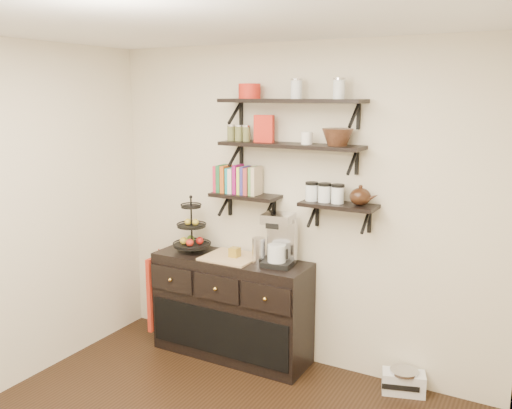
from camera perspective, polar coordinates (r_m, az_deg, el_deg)
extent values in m
cube|color=white|center=(2.99, -10.43, 19.33)|extent=(3.50, 3.50, 0.02)
cube|color=beige|center=(4.56, 4.23, -0.35)|extent=(3.50, 0.02, 2.70)
cube|color=beige|center=(2.49, 24.78, -11.67)|extent=(0.02, 3.50, 2.70)
cube|color=black|center=(4.34, 3.65, 10.85)|extent=(1.20, 0.27, 0.03)
cube|color=black|center=(4.69, -1.57, 9.51)|extent=(0.02, 0.03, 0.20)
cube|color=black|center=(4.26, 10.75, 9.11)|extent=(0.02, 0.03, 0.20)
cube|color=black|center=(4.35, 3.59, 6.24)|extent=(1.20, 0.27, 0.03)
cube|color=black|center=(4.71, -1.54, 5.25)|extent=(0.02, 0.03, 0.20)
cube|color=black|center=(4.28, 10.57, 4.43)|extent=(0.02, 0.03, 0.20)
cube|color=black|center=(4.62, -1.14, 0.92)|extent=(0.60, 0.25, 0.03)
cube|color=black|center=(4.84, -2.74, 0.03)|extent=(0.02, 0.03, 0.20)
cube|color=black|center=(4.63, 1.90, -0.50)|extent=(0.03, 0.03, 0.20)
cube|color=black|center=(4.27, 8.67, -0.09)|extent=(0.60, 0.25, 0.03)
cube|color=black|center=(4.47, 6.47, -1.01)|extent=(0.03, 0.03, 0.20)
cube|color=black|center=(4.33, 11.86, -1.61)|extent=(0.02, 0.03, 0.20)
cube|color=#D12444|center=(4.74, -3.82, 2.58)|extent=(0.02, 0.15, 0.20)
cube|color=#206939|center=(4.72, -3.49, 2.79)|extent=(0.03, 0.15, 0.24)
cube|color=#CF5E1C|center=(4.70, -3.09, 2.57)|extent=(0.04, 0.15, 0.21)
cube|color=teal|center=(4.68, -2.72, 2.78)|extent=(0.03, 0.15, 0.25)
cube|color=beige|center=(4.66, -2.36, 2.57)|extent=(0.03, 0.15, 0.22)
cube|color=#8F1367|center=(4.64, -1.94, 2.78)|extent=(0.04, 0.15, 0.26)
cube|color=#E1F040|center=(4.62, -1.53, 2.56)|extent=(0.03, 0.15, 0.23)
cube|color=navy|center=(4.61, -1.15, 2.34)|extent=(0.03, 0.15, 0.20)
cube|color=#A33C39|center=(4.58, -0.71, 2.55)|extent=(0.04, 0.15, 0.24)
cube|color=#549749|center=(4.57, -0.28, 2.33)|extent=(0.03, 0.15, 0.21)
cube|color=#C2AC8A|center=(4.54, 0.13, 2.54)|extent=(0.03, 0.15, 0.25)
cylinder|color=silver|center=(4.34, 5.88, 1.25)|extent=(0.10, 0.10, 0.13)
cylinder|color=silver|center=(4.30, 7.22, 1.12)|extent=(0.10, 0.10, 0.13)
cylinder|color=silver|center=(4.26, 8.60, 0.99)|extent=(0.10, 0.10, 0.13)
cube|color=black|center=(4.85, -2.59, -10.72)|extent=(1.40, 0.45, 0.90)
cube|color=tan|center=(4.69, -2.65, -5.54)|extent=(0.45, 0.41, 0.02)
sphere|color=gold|center=(4.81, -9.02, -7.84)|extent=(0.04, 0.04, 0.04)
sphere|color=gold|center=(4.56, -4.32, -8.86)|extent=(0.04, 0.04, 0.04)
sphere|color=gold|center=(4.33, 0.93, -9.93)|extent=(0.04, 0.04, 0.04)
cylinder|color=black|center=(4.85, -6.81, -2.15)|extent=(0.02, 0.02, 0.49)
cylinder|color=black|center=(4.90, -6.76, -4.26)|extent=(0.33, 0.33, 0.01)
cylinder|color=black|center=(4.85, -6.81, -2.26)|extent=(0.25, 0.25, 0.02)
cylinder|color=black|center=(4.82, -6.86, -0.23)|extent=(0.18, 0.18, 0.02)
sphere|color=#B21914|center=(4.89, -5.94, -3.81)|extent=(0.07, 0.07, 0.07)
sphere|color=gold|center=(4.87, -7.19, -1.82)|extent=(0.06, 0.06, 0.06)
cube|color=olive|center=(4.66, -2.26, -5.05)|extent=(0.08, 0.08, 0.08)
cube|color=black|center=(4.48, 2.32, -6.20)|extent=(0.26, 0.24, 0.04)
cube|color=silver|center=(4.49, 2.77, -3.69)|extent=(0.25, 0.12, 0.37)
cube|color=silver|center=(4.38, 2.36, -1.45)|extent=(0.26, 0.24, 0.08)
cylinder|color=silver|center=(4.43, 2.20, -5.14)|extent=(0.17, 0.17, 0.14)
cylinder|color=silver|center=(4.51, 0.30, -4.89)|extent=(0.11, 0.11, 0.22)
cube|color=#A12911|center=(5.15, -10.22, -9.02)|extent=(0.04, 0.30, 0.69)
cube|color=silver|center=(4.57, 15.26, -17.65)|extent=(0.36, 0.25, 0.17)
cylinder|color=silver|center=(4.53, 15.33, -16.57)|extent=(0.27, 0.27, 0.02)
cube|color=black|center=(4.50, 14.98, -18.15)|extent=(0.27, 0.09, 0.04)
cube|color=red|center=(4.45, 0.85, 7.99)|extent=(0.17, 0.09, 0.22)
cylinder|color=white|center=(4.29, 5.37, 6.97)|extent=(0.09, 0.09, 0.10)
cylinder|color=red|center=(4.51, -0.69, 11.85)|extent=(0.18, 0.18, 0.12)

